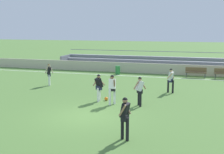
# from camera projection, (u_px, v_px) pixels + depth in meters

# --- Properties ---
(ground_plane) EXTENTS (160.00, 160.00, 0.00)m
(ground_plane) POSITION_uv_depth(u_px,v_px,m) (87.00, 116.00, 14.67)
(ground_plane) COLOR #517A38
(field_line_sideline) EXTENTS (44.00, 0.12, 0.01)m
(field_line_sideline) POSITION_uv_depth(u_px,v_px,m) (137.00, 76.00, 26.44)
(field_line_sideline) COLOR white
(field_line_sideline) RESTS_ON ground
(sideline_wall) EXTENTS (48.00, 0.16, 0.98)m
(sideline_wall) POSITION_uv_depth(u_px,v_px,m) (142.00, 68.00, 28.25)
(sideline_wall) COLOR beige
(sideline_wall) RESTS_ON ground
(bleacher_stand) EXTENTS (24.50, 2.85, 1.89)m
(bleacher_stand) POSITION_uv_depth(u_px,v_px,m) (177.00, 64.00, 29.22)
(bleacher_stand) COLOR #B2B2B7
(bleacher_stand) RESTS_ON ground
(bench_far_left) EXTENTS (1.80, 0.40, 0.90)m
(bench_far_left) POSITION_uv_depth(u_px,v_px,m) (196.00, 71.00, 25.72)
(bench_far_left) COLOR brown
(bench_far_left) RESTS_ON ground
(trash_bin) EXTENTS (0.45, 0.45, 0.80)m
(trash_bin) POSITION_uv_depth(u_px,v_px,m) (118.00, 70.00, 27.55)
(trash_bin) COLOR #2D7F3D
(trash_bin) RESTS_ON ground
(player_dark_overlapping) EXTENTS (0.67, 0.53, 1.63)m
(player_dark_overlapping) POSITION_uv_depth(u_px,v_px,m) (99.00, 85.00, 17.38)
(player_dark_overlapping) COLOR white
(player_dark_overlapping) RESTS_ON ground
(player_white_wide_left) EXTENTS (0.44, 0.53, 1.72)m
(player_white_wide_left) POSITION_uv_depth(u_px,v_px,m) (112.00, 87.00, 16.63)
(player_white_wide_left) COLOR white
(player_white_wide_left) RESTS_ON ground
(player_white_wide_right) EXTENTS (0.50, 0.58, 1.66)m
(player_white_wide_right) POSITION_uv_depth(u_px,v_px,m) (171.00, 78.00, 19.68)
(player_white_wide_right) COLOR black
(player_white_wide_right) RESTS_ON ground
(player_white_challenging) EXTENTS (0.69, 0.54, 1.66)m
(player_white_challenging) POSITION_uv_depth(u_px,v_px,m) (140.00, 89.00, 16.35)
(player_white_challenging) COLOR black
(player_white_challenging) RESTS_ON ground
(player_dark_on_ball) EXTENTS (0.43, 0.50, 1.72)m
(player_dark_on_ball) POSITION_uv_depth(u_px,v_px,m) (125.00, 115.00, 11.34)
(player_dark_on_ball) COLOR black
(player_dark_on_ball) RESTS_ON ground
(player_dark_deep_cover) EXTENTS (0.57, 0.50, 1.66)m
(player_dark_deep_cover) POSITION_uv_depth(u_px,v_px,m) (49.00, 73.00, 22.13)
(player_dark_deep_cover) COLOR white
(player_dark_deep_cover) RESTS_ON ground
(soccer_ball) EXTENTS (0.22, 0.22, 0.22)m
(soccer_ball) POSITION_uv_depth(u_px,v_px,m) (106.00, 99.00, 17.70)
(soccer_ball) COLOR orange
(soccer_ball) RESTS_ON ground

